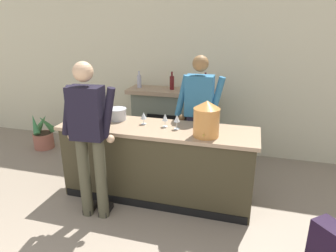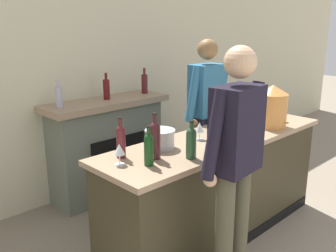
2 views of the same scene
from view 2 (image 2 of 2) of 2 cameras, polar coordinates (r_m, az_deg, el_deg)
The scene contains 16 objects.
wall_back_panel at distance 4.44m, azimuth -10.68°, elevation 7.81°, with size 12.00×0.07×2.75m.
bar_counter at distance 3.53m, azimuth 7.55°, elevation -9.08°, with size 2.44×0.69×0.97m.
fireplace_stone at distance 4.36m, azimuth -9.23°, elevation -3.09°, with size 1.45×0.52×1.43m.
person_customer at distance 2.57m, azimuth 10.07°, elevation -6.12°, with size 0.66×0.33×1.81m.
person_bartender at distance 3.98m, azimuth 5.83°, elevation 1.59°, with size 0.66×0.30×1.79m.
copper_dispenser at distance 3.74m, azimuth 15.56°, elevation 2.96°, with size 0.30×0.33×0.41m.
ice_bucket_steel at distance 3.01m, azimuth -1.22°, elevation -1.94°, with size 0.25×0.25×0.15m.
wine_bottle_riesling_slim at distance 3.86m, azimuth 12.37°, elevation 2.49°, with size 0.07×0.07×0.31m.
wine_bottle_cabernet_heavy at distance 2.77m, azimuth 3.55°, elevation -2.37°, with size 0.08×0.08×0.29m.
wine_bottle_burgundy_dark at distance 2.75m, azimuth -2.00°, elevation -1.91°, with size 0.08×0.08×0.35m.
wine_bottle_port_short at distance 2.63m, azimuth -2.96°, elevation -3.36°, with size 0.07×0.07×0.29m.
wine_bottle_chardonnay_pale at distance 2.80m, azimuth -7.20°, elevation -2.12°, with size 0.07×0.07×0.31m.
wine_glass_by_dispenser at distance 2.67m, azimuth -7.42°, elevation -3.68°, with size 0.08×0.08×0.16m.
wine_glass_near_bucket at distance 3.43m, azimuth 8.29°, elevation 0.72°, with size 0.07×0.07×0.17m.
wine_glass_back_row at distance 3.23m, azimuth 4.82°, elevation -0.27°, with size 0.08×0.08×0.15m.
wine_glass_front_right at distance 3.52m, azimuth 10.46°, elevation 1.20°, with size 0.07×0.07×0.18m.
Camera 2 is at (-2.42, 0.84, 1.94)m, focal length 40.00 mm.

